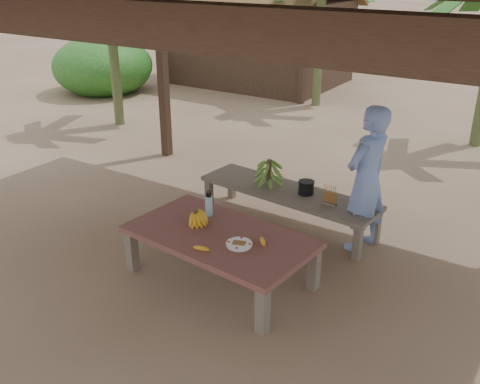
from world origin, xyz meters
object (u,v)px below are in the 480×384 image
Objects in this scene: ripe_banana_bunch at (195,216)px; cooking_pot at (306,188)px; bench at (288,195)px; water_flask at (209,205)px; work_table at (220,240)px; woman at (367,179)px; plate at (239,244)px.

ripe_banana_bunch reaches higher than cooking_pot.
water_flask is (-0.33, -1.11, 0.22)m from bench.
woman reaches higher than work_table.
cooking_pot is 0.77m from woman.
plate is (0.28, -1.49, 0.12)m from bench.
woman is (0.71, -0.05, 0.28)m from cooking_pot.
woman is (0.65, 1.47, 0.28)m from plate.
work_table is 1.44m from cooking_pot.
woman is (1.27, 1.32, 0.23)m from ripe_banana_bunch.
ripe_banana_bunch is at bearing -112.19° from cooking_pot.
cooking_pot is at bearing -76.90° from woman.
plate is 1.52m from cooking_pot.
woman is (0.94, 1.38, 0.37)m from work_table.
bench is at bearing 100.72° from plate.
ripe_banana_bunch is 1.03× the size of plate.
work_table is 6.65× the size of water_flask.
plate is at bearing -87.52° from cooking_pot.
woman is at bearing -3.74° from cooking_pot.
bench is (0.01, 1.39, -0.04)m from work_table.
ripe_banana_bunch is 1.43× the size of cooking_pot.
woman reaches higher than bench.
woman is at bearing 46.06° from ripe_banana_bunch.
water_flask is 0.18× the size of woman.
water_flask is at bearing -101.58° from bench.
ripe_banana_bunch is 1.48m from cooking_pot.
work_table is 1.70m from woman.
woman reaches higher than cooking_pot.
work_table is at bearing -85.15° from bench.
cooking_pot reaches higher than work_table.
cooking_pot is (0.22, 1.42, 0.09)m from work_table.
ripe_banana_bunch is 0.64m from plate.
work_table is 0.47m from water_flask.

